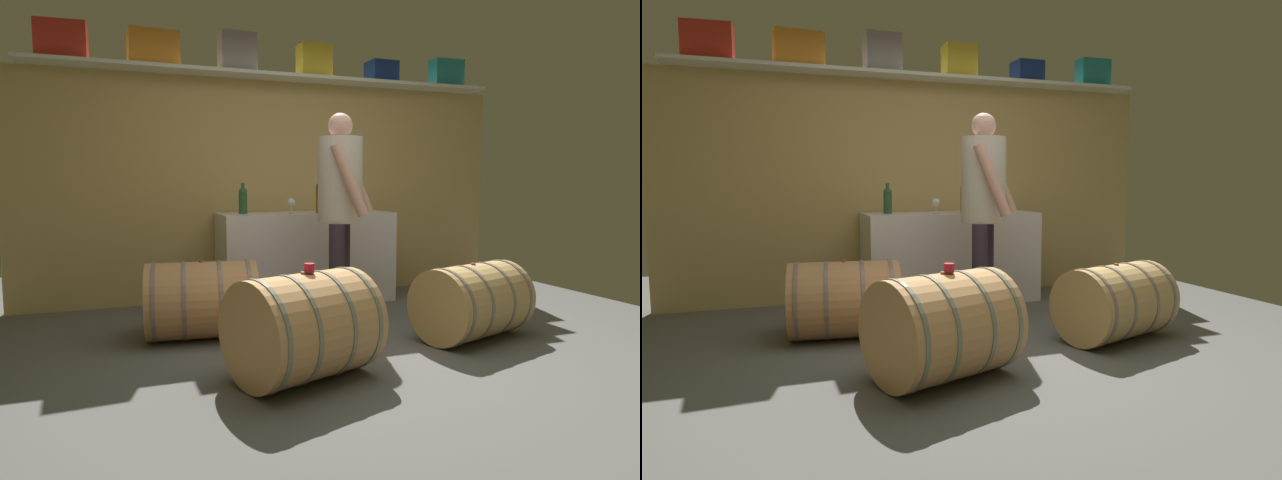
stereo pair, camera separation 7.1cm
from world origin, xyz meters
TOP-DOWN VIEW (x-y plane):
  - ground_plane at (0.00, 0.57)m, footprint 6.14×7.79m
  - back_wall_panel at (0.00, 2.29)m, footprint 4.94×0.10m
  - high_shelf_board at (0.00, 2.14)m, footprint 4.55×0.40m
  - toolcase_red at (-1.90, 2.14)m, footprint 0.42×0.22m
  - toolcase_orange at (-1.16, 2.14)m, footprint 0.45×0.32m
  - toolcase_grey at (-0.40, 2.14)m, footprint 0.34×0.26m
  - toolcase_yellow at (0.37, 2.14)m, footprint 0.31×0.24m
  - toolcase_navy at (1.12, 2.14)m, footprint 0.29×0.26m
  - toolcase_teal at (1.91, 2.14)m, footprint 0.35×0.20m
  - work_cabinet at (0.20, 1.92)m, footprint 1.67×0.62m
  - wine_bottle_amber at (0.29, 1.75)m, footprint 0.08×0.08m
  - wine_bottle_green at (-0.41, 1.94)m, footprint 0.08×0.08m
  - wine_glass at (-0.00, 1.73)m, footprint 0.08×0.08m
  - red_funnel at (0.70, 1.82)m, footprint 0.11×0.11m
  - wine_barrel_near at (-0.51, -0.11)m, footprint 0.94×0.85m
  - wine_barrel_far at (0.94, 0.25)m, footprint 0.94×0.77m
  - wine_barrel_flank at (-0.94, 0.96)m, footprint 0.86×0.66m
  - tasting_cup at (-0.47, -0.11)m, footprint 0.06×0.06m
  - winemaker_pouring at (0.20, 1.02)m, footprint 0.53×0.59m

SIDE VIEW (x-z plane):
  - ground_plane at x=0.00m, z-range -0.02..0.00m
  - wine_barrel_far at x=0.94m, z-range 0.00..0.57m
  - wine_barrel_flank at x=-0.94m, z-range 0.00..0.59m
  - wine_barrel_near at x=-0.51m, z-range 0.00..0.64m
  - work_cabinet at x=0.20m, z-range 0.00..0.87m
  - tasting_cup at x=-0.47m, z-range 0.64..0.69m
  - red_funnel at x=0.70m, z-range 0.87..0.96m
  - wine_glass at x=0.00m, z-range 0.90..1.05m
  - wine_bottle_green at x=-0.41m, z-range 0.86..1.14m
  - wine_bottle_amber at x=0.29m, z-range 0.85..1.20m
  - winemaker_pouring at x=0.20m, z-range 0.20..1.91m
  - back_wall_panel at x=0.00m, z-range 0.00..2.16m
  - high_shelf_board at x=0.00m, z-range 2.16..2.19m
  - toolcase_navy at x=1.12m, z-range 2.19..2.41m
  - toolcase_teal at x=1.91m, z-range 2.19..2.49m
  - toolcase_orange at x=-1.16m, z-range 2.19..2.50m
  - toolcase_yellow at x=0.37m, z-range 2.19..2.51m
  - toolcase_red at x=-1.90m, z-range 2.19..2.52m
  - toolcase_grey at x=-0.40m, z-range 2.19..2.55m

